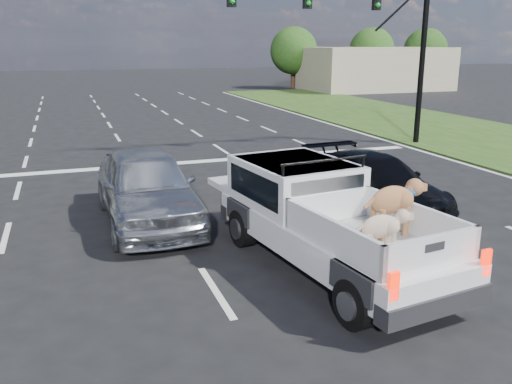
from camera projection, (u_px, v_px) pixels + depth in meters
ground at (312, 277)px, 9.47m from camera, size 160.00×160.00×0.00m
road_markings at (214, 187)px, 15.43m from camera, size 17.75×60.00×0.01m
traffic_signal at (371, 22)px, 20.08m from camera, size 9.11×0.31×7.00m
building_right at (375, 69)px, 46.98m from camera, size 12.00×7.00×3.60m
tree_far_d at (294, 51)px, 48.28m from camera, size 4.20×4.20×5.40m
tree_far_e at (372, 50)px, 50.86m from camera, size 4.20×4.20×5.40m
tree_far_f at (426, 50)px, 52.80m from camera, size 4.20×4.20×5.40m
pickup_truck at (324, 217)px, 9.76m from camera, size 2.60×5.53×2.00m
silver_sedan at (147, 187)px, 12.19m from camera, size 2.03×4.92×1.67m
black_coupe at (374, 183)px, 13.14m from camera, size 2.19×4.77×1.35m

